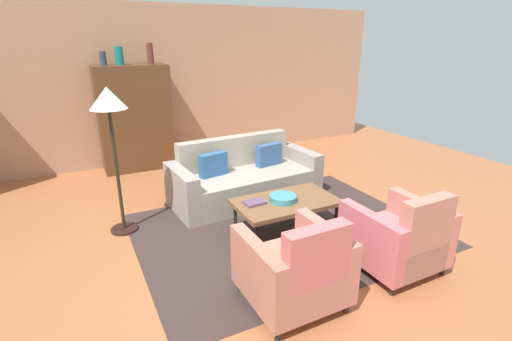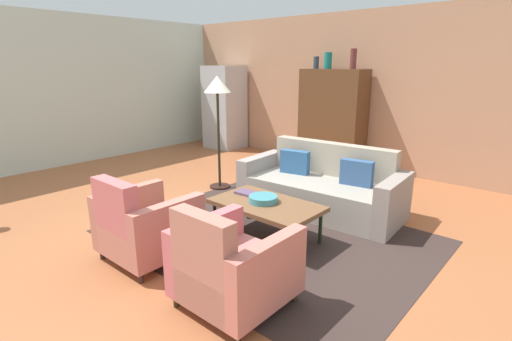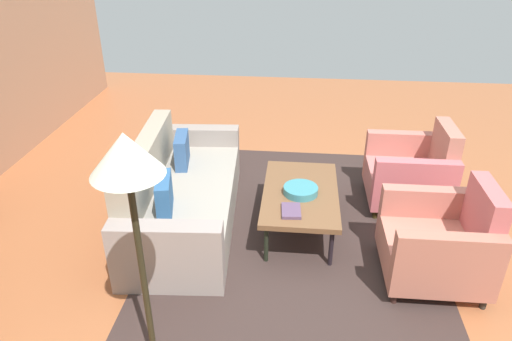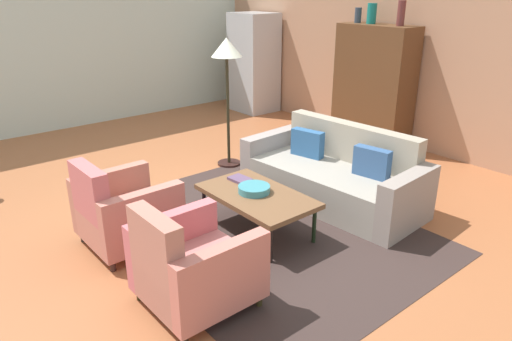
% 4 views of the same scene
% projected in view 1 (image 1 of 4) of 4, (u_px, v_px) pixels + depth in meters
% --- Properties ---
extents(ground_plane, '(10.93, 10.93, 0.00)m').
position_uv_depth(ground_plane, '(257.00, 247.00, 4.19)').
color(ground_plane, '#A75F38').
extents(wall_back, '(9.11, 0.12, 2.80)m').
position_uv_depth(wall_back, '(165.00, 85.00, 6.88)').
color(wall_back, tan).
rests_on(wall_back, ground).
extents(area_rug, '(3.40, 2.60, 0.01)m').
position_uv_depth(area_rug, '(283.00, 230.00, 4.56)').
color(area_rug, '#382A27').
rests_on(area_rug, ground).
extents(couch, '(2.16, 1.04, 0.86)m').
position_uv_depth(couch, '(243.00, 179.00, 5.42)').
color(couch, gray).
rests_on(couch, ground).
extents(coffee_table, '(1.20, 0.70, 0.42)m').
position_uv_depth(coffee_table, '(286.00, 203.00, 4.39)').
color(coffee_table, black).
rests_on(coffee_table, ground).
extents(armchair_left, '(0.81, 0.81, 0.88)m').
position_uv_depth(armchair_left, '(296.00, 271.00, 3.16)').
color(armchair_left, '#3A211D').
rests_on(armchair_left, ground).
extents(armchair_right, '(0.80, 0.80, 0.88)m').
position_uv_depth(armchair_right, '(400.00, 239.00, 3.67)').
color(armchair_right, '#2F290F').
rests_on(armchair_right, ground).
extents(fruit_bowl, '(0.32, 0.32, 0.07)m').
position_uv_depth(fruit_bowl, '(283.00, 198.00, 4.35)').
color(fruit_bowl, teal).
rests_on(fruit_bowl, coffee_table).
extents(book_stack, '(0.25, 0.18, 0.03)m').
position_uv_depth(book_stack, '(255.00, 203.00, 4.28)').
color(book_stack, '#5A4361').
rests_on(book_stack, coffee_table).
extents(cabinet, '(1.20, 0.51, 1.80)m').
position_uv_depth(cabinet, '(135.00, 119.00, 6.48)').
color(cabinet, brown).
rests_on(cabinet, ground).
extents(vase_tall, '(0.10, 0.10, 0.22)m').
position_uv_depth(vase_tall, '(103.00, 58.00, 5.97)').
color(vase_tall, '#2F3B4A').
rests_on(vase_tall, cabinet).
extents(vase_round, '(0.14, 0.14, 0.29)m').
position_uv_depth(vase_round, '(119.00, 56.00, 6.07)').
color(vase_round, '#14736C').
rests_on(vase_round, cabinet).
extents(vase_small, '(0.11, 0.11, 0.34)m').
position_uv_depth(vase_small, '(150.00, 54.00, 6.27)').
color(vase_small, brown).
rests_on(vase_small, cabinet).
extents(floor_lamp, '(0.40, 0.40, 1.72)m').
position_uv_depth(floor_lamp, '(109.00, 112.00, 4.09)').
color(floor_lamp, black).
rests_on(floor_lamp, ground).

